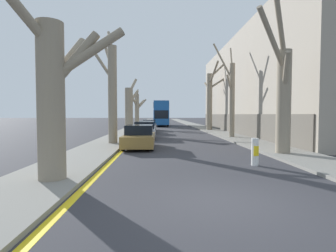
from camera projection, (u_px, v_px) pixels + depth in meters
ground_plane at (225, 203)px, 6.17m from camera, size 300.00×300.00×0.00m
sidewalk_left at (142, 124)px, 55.90m from camera, size 2.69×120.00×0.12m
sidewalk_right at (190, 124)px, 56.27m from camera, size 2.69×120.00×0.12m
building_facade_right at (276, 86)px, 29.31m from camera, size 10.08×32.06×10.56m
kerb_line_stripe at (149, 124)px, 55.96m from camera, size 0.24×120.00×0.01m
street_tree_left_0 at (54, 92)px, 7.92m from camera, size 3.35×3.48×5.86m
street_tree_left_1 at (112, 89)px, 18.08m from camera, size 1.87×2.35×8.34m
street_tree_left_2 at (129, 109)px, 28.27m from camera, size 1.37×2.50×6.17m
street_tree_left_3 at (137, 109)px, 38.91m from camera, size 2.17×3.47×6.03m
street_tree_right_0 at (283, 93)px, 13.20m from camera, size 2.50×2.22×7.80m
street_tree_right_1 at (231, 96)px, 23.07m from camera, size 2.11×2.83×8.44m
street_tree_right_2 at (210, 98)px, 33.30m from camera, size 2.86×4.89×8.88m
double_decker_bus at (161, 112)px, 47.59m from camera, size 2.59×10.40×4.36m
parked_car_0 at (139, 137)px, 16.36m from camera, size 1.87×4.21×1.43m
parked_car_1 at (145, 131)px, 22.63m from camera, size 1.84×4.08×1.47m
parked_car_2 at (148, 127)px, 28.63m from camera, size 1.80×4.51×1.38m
parked_car_3 at (149, 125)px, 34.04m from camera, size 1.79×3.97×1.40m
traffic_bollard at (255, 152)px, 10.71m from camera, size 0.29×0.30×1.12m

